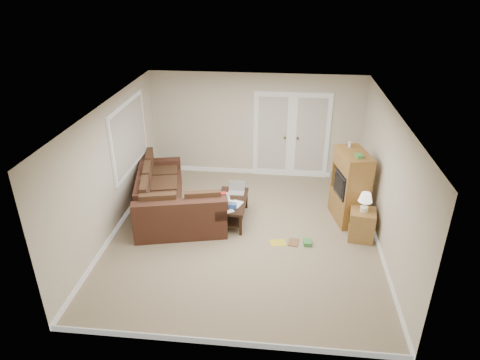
# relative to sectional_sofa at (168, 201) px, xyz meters

# --- Properties ---
(floor) EXTENTS (5.50, 5.50, 0.00)m
(floor) POSITION_rel_sectional_sofa_xyz_m (1.62, -0.55, -0.32)
(floor) COLOR gray
(floor) RESTS_ON ground
(ceiling) EXTENTS (5.00, 5.50, 0.02)m
(ceiling) POSITION_rel_sectional_sofa_xyz_m (1.62, -0.55, 2.18)
(ceiling) COLOR silver
(ceiling) RESTS_ON wall_back
(wall_left) EXTENTS (0.02, 5.50, 2.50)m
(wall_left) POSITION_rel_sectional_sofa_xyz_m (-0.88, -0.55, 0.93)
(wall_left) COLOR beige
(wall_left) RESTS_ON floor
(wall_right) EXTENTS (0.02, 5.50, 2.50)m
(wall_right) POSITION_rel_sectional_sofa_xyz_m (4.12, -0.55, 0.93)
(wall_right) COLOR beige
(wall_right) RESTS_ON floor
(wall_back) EXTENTS (5.00, 0.02, 2.50)m
(wall_back) POSITION_rel_sectional_sofa_xyz_m (1.62, 2.20, 0.93)
(wall_back) COLOR beige
(wall_back) RESTS_ON floor
(wall_front) EXTENTS (5.00, 0.02, 2.50)m
(wall_front) POSITION_rel_sectional_sofa_xyz_m (1.62, -3.30, 0.93)
(wall_front) COLOR beige
(wall_front) RESTS_ON floor
(baseboards) EXTENTS (5.00, 5.50, 0.10)m
(baseboards) POSITION_rel_sectional_sofa_xyz_m (1.62, -0.55, -0.27)
(baseboards) COLOR silver
(baseboards) RESTS_ON floor
(french_doors) EXTENTS (1.80, 0.05, 2.13)m
(french_doors) POSITION_rel_sectional_sofa_xyz_m (2.47, 2.17, 0.71)
(french_doors) COLOR silver
(french_doors) RESTS_ON floor
(window_left) EXTENTS (0.05, 1.92, 1.42)m
(window_left) POSITION_rel_sectional_sofa_xyz_m (-0.84, 0.45, 1.23)
(window_left) COLOR silver
(window_left) RESTS_ON wall_left
(sectional_sofa) EXTENTS (2.32, 2.78, 0.82)m
(sectional_sofa) POSITION_rel_sectional_sofa_xyz_m (0.00, 0.00, 0.00)
(sectional_sofa) COLOR #45261A
(sectional_sofa) RESTS_ON floor
(coffee_table) EXTENTS (0.58, 1.14, 0.77)m
(coffee_table) POSITION_rel_sectional_sofa_xyz_m (1.32, -0.04, -0.07)
(coffee_table) COLOR black
(coffee_table) RESTS_ON floor
(tv_armoire) EXTENTS (0.69, 1.01, 1.58)m
(tv_armoire) POSITION_rel_sectional_sofa_xyz_m (3.64, 0.24, 0.42)
(tv_armoire) COLOR olive
(tv_armoire) RESTS_ON floor
(side_cabinet) EXTENTS (0.51, 0.51, 0.96)m
(side_cabinet) POSITION_rel_sectional_sofa_xyz_m (3.82, -0.45, 0.03)
(side_cabinet) COLOR olive
(side_cabinet) RESTS_ON floor
(space_heater) EXTENTS (0.13, 0.11, 0.31)m
(space_heater) POSITION_rel_sectional_sofa_xyz_m (3.51, 1.90, -0.16)
(space_heater) COLOR silver
(space_heater) RESTS_ON floor
(floor_magazine) EXTENTS (0.32, 0.27, 0.01)m
(floor_magazine) POSITION_rel_sectional_sofa_xyz_m (2.27, -0.78, -0.32)
(floor_magazine) COLOR yellow
(floor_magazine) RESTS_ON floor
(floor_greenbox) EXTENTS (0.15, 0.20, 0.08)m
(floor_greenbox) POSITION_rel_sectional_sofa_xyz_m (2.82, -0.77, -0.28)
(floor_greenbox) COLOR #3C853E
(floor_greenbox) RESTS_ON floor
(floor_book) EXTENTS (0.21, 0.27, 0.02)m
(floor_book) POSITION_rel_sectional_sofa_xyz_m (2.47, -0.74, -0.31)
(floor_book) COLOR brown
(floor_book) RESTS_ON floor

